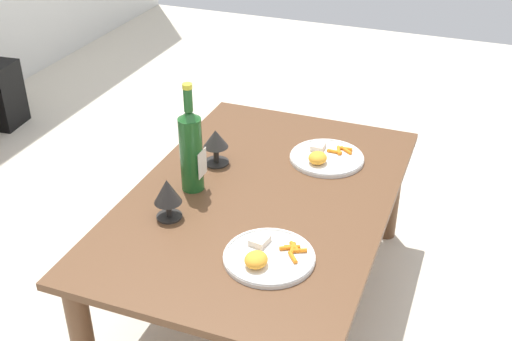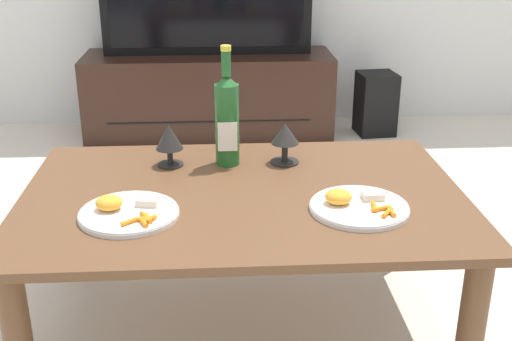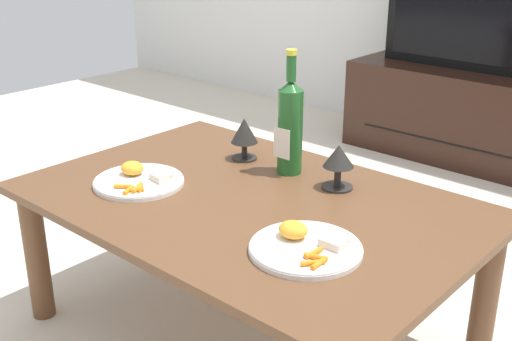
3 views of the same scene
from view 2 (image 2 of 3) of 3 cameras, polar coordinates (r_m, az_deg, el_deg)
ground_plane at (r=2.05m, az=-1.07°, el=-13.61°), size 6.40×6.40×0.00m
dining_table at (r=1.86m, az=-1.15°, el=-3.86°), size 1.26×0.83×0.45m
tv_stand at (r=3.68m, az=-4.18°, el=6.72°), size 1.38×0.43×0.46m
tv_screen at (r=3.57m, az=-4.42°, el=14.75°), size 1.14×0.05×0.57m
floor_speaker at (r=3.76m, az=10.60°, el=5.88°), size 0.22×0.22×0.35m
wine_bottle at (r=1.99m, az=-2.59°, el=4.74°), size 0.08×0.08×0.38m
goblet_left at (r=2.01m, az=-7.73°, el=2.82°), size 0.09×0.09×0.14m
goblet_right at (r=2.01m, az=2.60°, el=3.02°), size 0.09×0.09×0.13m
dinner_plate_left at (r=1.71m, az=-11.34°, el=-3.62°), size 0.26×0.26×0.05m
dinner_plate_right at (r=1.74m, az=9.03°, el=-3.10°), size 0.27×0.27×0.05m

